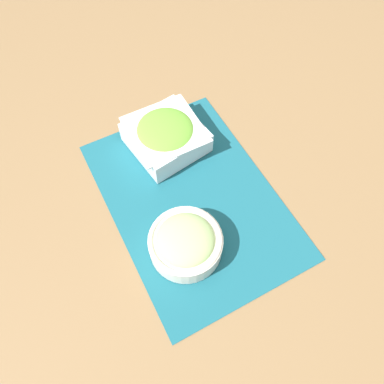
% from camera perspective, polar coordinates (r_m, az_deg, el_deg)
% --- Properties ---
extents(ground_plane, '(3.00, 3.00, 0.00)m').
position_cam_1_polar(ground_plane, '(0.90, 0.00, -1.08)').
color(ground_plane, olive).
extents(placemat, '(0.54, 0.38, 0.00)m').
position_cam_1_polar(placemat, '(0.90, 0.00, -1.02)').
color(placemat, '#195B6B').
rests_on(placemat, ground_plane).
extents(lettuce_bowl, '(0.19, 0.19, 0.08)m').
position_cam_1_polar(lettuce_bowl, '(0.95, -4.03, 8.62)').
color(lettuce_bowl, white).
rests_on(lettuce_bowl, placemat).
extents(cucumber_bowl, '(0.16, 0.16, 0.07)m').
position_cam_1_polar(cucumber_bowl, '(0.81, -0.98, -7.68)').
color(cucumber_bowl, silver).
rests_on(cucumber_bowl, placemat).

